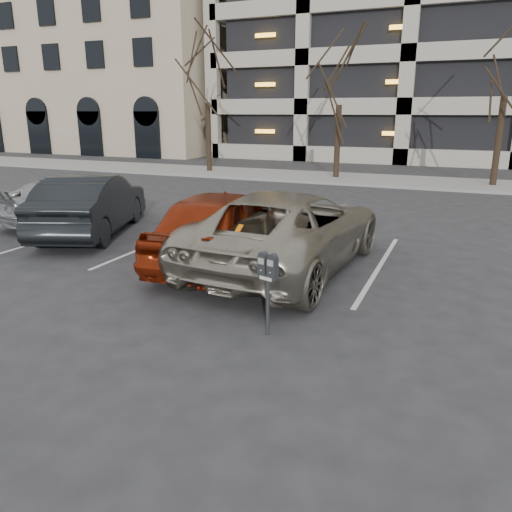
{
  "coord_description": "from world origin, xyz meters",
  "views": [
    {
      "loc": [
        2.93,
        -8.14,
        3.23
      ],
      "look_at": [
        0.04,
        -1.28,
        1.06
      ],
      "focal_mm": 35.0,
      "sensor_mm": 36.0,
      "label": 1
    }
  ],
  "objects_px": {
    "car_dark": "(91,204)",
    "suv_silver": "(288,230)",
    "tree_b": "(341,56)",
    "tree_c": "(512,37)",
    "parking_meter": "(268,274)",
    "tree_a": "(207,58)",
    "car_silver": "(73,200)",
    "car_red": "(222,226)"
  },
  "relations": [
    {
      "from": "car_red",
      "to": "car_dark",
      "type": "xyz_separation_m",
      "value": [
        -4.45,
        1.02,
        -0.02
      ]
    },
    {
      "from": "parking_meter",
      "to": "car_dark",
      "type": "distance_m",
      "value": 7.91
    },
    {
      "from": "tree_a",
      "to": "suv_silver",
      "type": "xyz_separation_m",
      "value": [
        9.58,
        -14.46,
        -5.02
      ]
    },
    {
      "from": "tree_c",
      "to": "car_red",
      "type": "height_order",
      "value": "tree_c"
    },
    {
      "from": "tree_b",
      "to": "car_red",
      "type": "relative_size",
      "value": 1.6
    },
    {
      "from": "parking_meter",
      "to": "suv_silver",
      "type": "xyz_separation_m",
      "value": [
        -0.84,
        3.28,
        -0.13
      ]
    },
    {
      "from": "tree_c",
      "to": "car_silver",
      "type": "distance_m",
      "value": 18.18
    },
    {
      "from": "car_silver",
      "to": "car_red",
      "type": "bearing_deg",
      "value": 176.1
    },
    {
      "from": "suv_silver",
      "to": "car_dark",
      "type": "distance_m",
      "value": 5.97
    },
    {
      "from": "tree_a",
      "to": "tree_b",
      "type": "relative_size",
      "value": 1.04
    },
    {
      "from": "tree_c",
      "to": "suv_silver",
      "type": "distance_m",
      "value": 16.02
    },
    {
      "from": "parking_meter",
      "to": "car_red",
      "type": "distance_m",
      "value": 3.85
    },
    {
      "from": "tree_c",
      "to": "suv_silver",
      "type": "height_order",
      "value": "tree_c"
    },
    {
      "from": "tree_a",
      "to": "car_silver",
      "type": "relative_size",
      "value": 1.79
    },
    {
      "from": "parking_meter",
      "to": "car_silver",
      "type": "distance_m",
      "value": 9.75
    },
    {
      "from": "car_silver",
      "to": "tree_c",
      "type": "bearing_deg",
      "value": -118.59
    },
    {
      "from": "tree_a",
      "to": "car_silver",
      "type": "xyz_separation_m",
      "value": [
        2.12,
        -12.64,
        -5.19
      ]
    },
    {
      "from": "parking_meter",
      "to": "car_dark",
      "type": "relative_size",
      "value": 0.26
    },
    {
      "from": "suv_silver",
      "to": "tree_b",
      "type": "bearing_deg",
      "value": -76.77
    },
    {
      "from": "tree_c",
      "to": "parking_meter",
      "type": "relative_size",
      "value": 6.76
    },
    {
      "from": "tree_c",
      "to": "car_silver",
      "type": "bearing_deg",
      "value": -133.21
    },
    {
      "from": "tree_c",
      "to": "car_red",
      "type": "xyz_separation_m",
      "value": [
        -5.88,
        -14.66,
        -5.27
      ]
    },
    {
      "from": "parking_meter",
      "to": "car_red",
      "type": "relative_size",
      "value": 0.26
    },
    {
      "from": "tree_c",
      "to": "suv_silver",
      "type": "bearing_deg",
      "value": -107.0
    },
    {
      "from": "tree_a",
      "to": "suv_silver",
      "type": "bearing_deg",
      "value": -56.49
    },
    {
      "from": "parking_meter",
      "to": "car_red",
      "type": "bearing_deg",
      "value": 143.41
    },
    {
      "from": "tree_c",
      "to": "parking_meter",
      "type": "bearing_deg",
      "value": -101.4
    },
    {
      "from": "tree_a",
      "to": "tree_c",
      "type": "distance_m",
      "value": 14.0
    },
    {
      "from": "tree_b",
      "to": "tree_c",
      "type": "relative_size",
      "value": 0.92
    },
    {
      "from": "tree_b",
      "to": "tree_c",
      "type": "bearing_deg",
      "value": 0.0
    },
    {
      "from": "tree_a",
      "to": "tree_b",
      "type": "height_order",
      "value": "tree_a"
    },
    {
      "from": "tree_b",
      "to": "car_dark",
      "type": "height_order",
      "value": "tree_b"
    },
    {
      "from": "suv_silver",
      "to": "car_dark",
      "type": "xyz_separation_m",
      "value": [
        -5.91,
        0.83,
        -0.02
      ]
    },
    {
      "from": "suv_silver",
      "to": "tree_c",
      "type": "bearing_deg",
      "value": -103.88
    },
    {
      "from": "tree_c",
      "to": "parking_meter",
      "type": "distance_m",
      "value": 18.82
    },
    {
      "from": "parking_meter",
      "to": "car_dark",
      "type": "height_order",
      "value": "car_dark"
    },
    {
      "from": "parking_meter",
      "to": "car_dark",
      "type": "xyz_separation_m",
      "value": [
        -6.75,
        4.12,
        -0.15
      ]
    },
    {
      "from": "tree_b",
      "to": "parking_meter",
      "type": "relative_size",
      "value": 6.24
    },
    {
      "from": "parking_meter",
      "to": "tree_c",
      "type": "bearing_deg",
      "value": 95.41
    },
    {
      "from": "suv_silver",
      "to": "parking_meter",
      "type": "bearing_deg",
      "value": 107.53
    },
    {
      "from": "car_dark",
      "to": "suv_silver",
      "type": "bearing_deg",
      "value": 150.86
    },
    {
      "from": "tree_a",
      "to": "car_red",
      "type": "distance_m",
      "value": 17.49
    }
  ]
}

